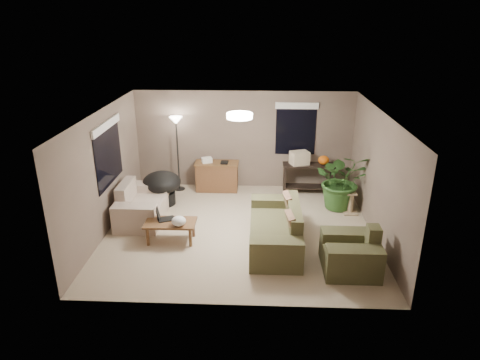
{
  "coord_description": "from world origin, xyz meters",
  "views": [
    {
      "loc": [
        0.36,
        -8.01,
        4.25
      ],
      "look_at": [
        0.0,
        0.2,
        1.05
      ],
      "focal_mm": 32.0,
      "sensor_mm": 36.0,
      "label": 1
    }
  ],
  "objects_px": {
    "main_sofa": "(277,230)",
    "floor_lamp": "(176,129)",
    "coffee_table": "(171,225)",
    "loveseat": "(141,206)",
    "papasan_chair": "(162,186)",
    "houseplant": "(342,186)",
    "console_table": "(308,176)",
    "cat_scratching_post": "(351,204)",
    "armchair": "(351,254)",
    "desk": "(217,176)"
  },
  "relations": [
    {
      "from": "console_table",
      "to": "papasan_chair",
      "type": "height_order",
      "value": "papasan_chair"
    },
    {
      "from": "loveseat",
      "to": "papasan_chair",
      "type": "distance_m",
      "value": 0.89
    },
    {
      "from": "main_sofa",
      "to": "console_table",
      "type": "xyz_separation_m",
      "value": [
        0.89,
        2.68,
        0.14
      ]
    },
    {
      "from": "console_table",
      "to": "armchair",
      "type": "bearing_deg",
      "value": -83.74
    },
    {
      "from": "armchair",
      "to": "console_table",
      "type": "bearing_deg",
      "value": 96.26
    },
    {
      "from": "coffee_table",
      "to": "cat_scratching_post",
      "type": "height_order",
      "value": "cat_scratching_post"
    },
    {
      "from": "main_sofa",
      "to": "desk",
      "type": "relative_size",
      "value": 2.0
    },
    {
      "from": "coffee_table",
      "to": "papasan_chair",
      "type": "bearing_deg",
      "value": 107.15
    },
    {
      "from": "coffee_table",
      "to": "loveseat",
      "type": "bearing_deg",
      "value": 131.41
    },
    {
      "from": "armchair",
      "to": "cat_scratching_post",
      "type": "bearing_deg",
      "value": 78.99
    },
    {
      "from": "loveseat",
      "to": "desk",
      "type": "relative_size",
      "value": 1.45
    },
    {
      "from": "loveseat",
      "to": "console_table",
      "type": "distance_m",
      "value": 4.2
    },
    {
      "from": "armchair",
      "to": "desk",
      "type": "distance_m",
      "value": 4.48
    },
    {
      "from": "console_table",
      "to": "floor_lamp",
      "type": "distance_m",
      "value": 3.5
    },
    {
      "from": "houseplant",
      "to": "console_table",
      "type": "bearing_deg",
      "value": 125.89
    },
    {
      "from": "armchair",
      "to": "console_table",
      "type": "relative_size",
      "value": 0.77
    },
    {
      "from": "loveseat",
      "to": "floor_lamp",
      "type": "relative_size",
      "value": 0.84
    },
    {
      "from": "papasan_chair",
      "to": "floor_lamp",
      "type": "height_order",
      "value": "floor_lamp"
    },
    {
      "from": "main_sofa",
      "to": "cat_scratching_post",
      "type": "height_order",
      "value": "main_sofa"
    },
    {
      "from": "desk",
      "to": "console_table",
      "type": "xyz_separation_m",
      "value": [
        2.32,
        -0.04,
        0.06
      ]
    },
    {
      "from": "cat_scratching_post",
      "to": "armchair",
      "type": "bearing_deg",
      "value": -101.01
    },
    {
      "from": "coffee_table",
      "to": "houseplant",
      "type": "height_order",
      "value": "houseplant"
    },
    {
      "from": "desk",
      "to": "papasan_chair",
      "type": "relative_size",
      "value": 0.95
    },
    {
      "from": "main_sofa",
      "to": "desk",
      "type": "distance_m",
      "value": 3.08
    },
    {
      "from": "armchair",
      "to": "cat_scratching_post",
      "type": "distance_m",
      "value": 2.37
    },
    {
      "from": "main_sofa",
      "to": "floor_lamp",
      "type": "height_order",
      "value": "floor_lamp"
    },
    {
      "from": "cat_scratching_post",
      "to": "papasan_chair",
      "type": "bearing_deg",
      "value": 175.78
    },
    {
      "from": "desk",
      "to": "main_sofa",
      "type": "bearing_deg",
      "value": -62.23
    },
    {
      "from": "coffee_table",
      "to": "houseplant",
      "type": "xyz_separation_m",
      "value": [
        3.65,
        1.75,
        0.18
      ]
    },
    {
      "from": "coffee_table",
      "to": "armchair",
      "type": "bearing_deg",
      "value": -14.46
    },
    {
      "from": "floor_lamp",
      "to": "houseplant",
      "type": "bearing_deg",
      "value": -13.54
    },
    {
      "from": "papasan_chair",
      "to": "cat_scratching_post",
      "type": "relative_size",
      "value": 2.32
    },
    {
      "from": "loveseat",
      "to": "console_table",
      "type": "bearing_deg",
      "value": 23.86
    },
    {
      "from": "coffee_table",
      "to": "cat_scratching_post",
      "type": "distance_m",
      "value": 4.1
    },
    {
      "from": "cat_scratching_post",
      "to": "console_table",
      "type": "bearing_deg",
      "value": 124.97
    },
    {
      "from": "houseplant",
      "to": "cat_scratching_post",
      "type": "xyz_separation_m",
      "value": [
        0.18,
        -0.29,
        -0.32
      ]
    },
    {
      "from": "coffee_table",
      "to": "console_table",
      "type": "bearing_deg",
      "value": 41.61
    },
    {
      "from": "main_sofa",
      "to": "cat_scratching_post",
      "type": "xyz_separation_m",
      "value": [
        1.73,
        1.48,
        -0.08
      ]
    },
    {
      "from": "main_sofa",
      "to": "floor_lamp",
      "type": "bearing_deg",
      "value": 131.53
    },
    {
      "from": "loveseat",
      "to": "houseplant",
      "type": "bearing_deg",
      "value": 9.91
    },
    {
      "from": "loveseat",
      "to": "floor_lamp",
      "type": "bearing_deg",
      "value": 72.96
    },
    {
      "from": "coffee_table",
      "to": "cat_scratching_post",
      "type": "xyz_separation_m",
      "value": [
        3.83,
        1.46,
        -0.14
      ]
    },
    {
      "from": "console_table",
      "to": "houseplant",
      "type": "xyz_separation_m",
      "value": [
        0.66,
        -0.91,
        0.1
      ]
    },
    {
      "from": "papasan_chair",
      "to": "desk",
      "type": "bearing_deg",
      "value": 36.88
    },
    {
      "from": "desk",
      "to": "floor_lamp",
      "type": "relative_size",
      "value": 0.58
    },
    {
      "from": "main_sofa",
      "to": "coffee_table",
      "type": "relative_size",
      "value": 2.2
    },
    {
      "from": "armchair",
      "to": "papasan_chair",
      "type": "distance_m",
      "value": 4.74
    },
    {
      "from": "console_table",
      "to": "papasan_chair",
      "type": "xyz_separation_m",
      "value": [
        -3.54,
        -0.88,
        0.03
      ]
    },
    {
      "from": "loveseat",
      "to": "desk",
      "type": "xyz_separation_m",
      "value": [
        1.52,
        1.73,
        0.08
      ]
    },
    {
      "from": "main_sofa",
      "to": "console_table",
      "type": "bearing_deg",
      "value": 71.68
    }
  ]
}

